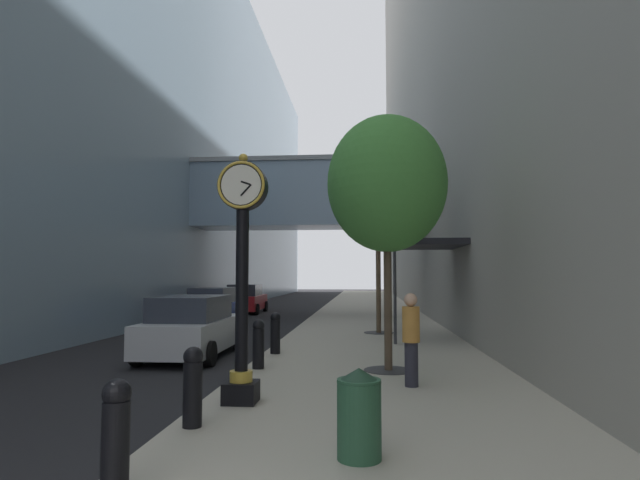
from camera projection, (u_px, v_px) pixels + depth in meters
ground_plane at (315, 316)px, 29.28m from camera, size 110.00×110.00×0.00m
sidewalk_right at (368, 311)px, 32.02m from camera, size 6.07×80.00×0.14m
building_block_left at (153, 121)px, 33.99m from camera, size 21.87×80.00×24.90m
street_clock at (242, 264)px, 8.87m from camera, size 0.84×0.55×4.25m
bollard_nearest at (116, 434)px, 5.08m from camera, size 0.28×0.28×1.12m
bollard_second at (193, 385)px, 7.37m from camera, size 0.28×0.28×1.12m
bollard_fourth at (258, 343)px, 11.96m from camera, size 0.28×0.28×1.12m
bollard_fifth at (275, 332)px, 14.25m from camera, size 0.28×0.28×1.12m
street_tree_near at (387, 184)px, 11.95m from camera, size 2.75×2.75×5.83m
street_tree_mid_near at (378, 196)px, 19.64m from camera, size 2.16×2.16×6.41m
trash_bin at (359, 412)px, 6.08m from camera, size 0.53×0.53×1.05m
pedestrian_walking at (411, 336)px, 10.06m from camera, size 0.39×0.39×1.79m
storefront_awning at (423, 246)px, 17.87m from camera, size 2.40×3.60×3.30m
car_red_near at (246, 299)px, 31.45m from camera, size 2.21×4.50×1.73m
car_silver_mid at (193, 327)px, 14.55m from camera, size 2.11×4.58×1.70m
car_blue_far at (214, 308)px, 23.22m from camera, size 2.02×4.64×1.73m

